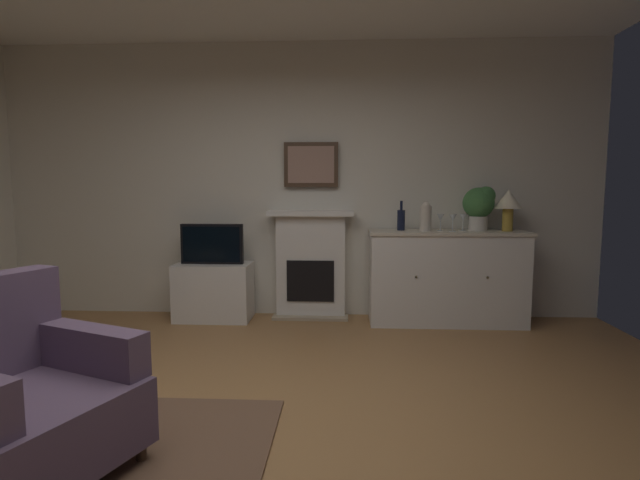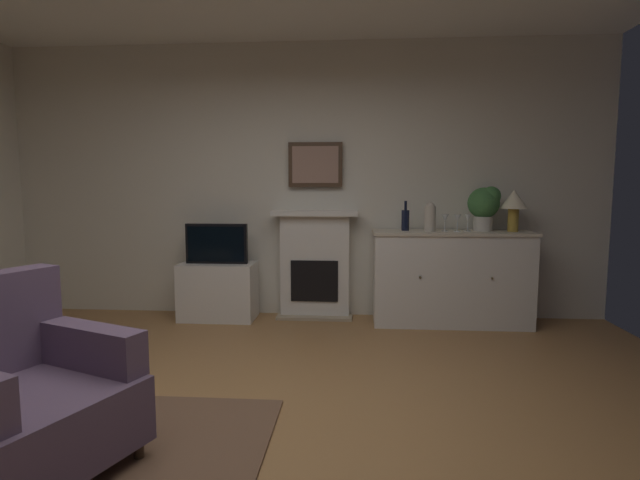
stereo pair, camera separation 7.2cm
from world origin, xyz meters
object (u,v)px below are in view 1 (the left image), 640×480
vase_decorative (426,217)px  wine_glass_left (440,218)px  fireplace_unit (311,264)px  wine_glass_center (453,219)px  tv_set (212,244)px  table_lamp (508,202)px  wine_bottle (401,219)px  tv_cabinet (214,291)px  potted_plant_small (480,204)px  sideboard_cabinet (446,277)px  wine_glass_right (463,218)px  framed_picture (311,165)px  armchair (18,398)px

vase_decorative → wine_glass_left: bearing=15.4°
fireplace_unit → wine_glass_left: fireplace_unit is taller
wine_glass_center → tv_set: wine_glass_center is taller
table_lamp → wine_bottle: table_lamp is taller
tv_cabinet → vase_decorative: bearing=-1.8°
table_lamp → vase_decorative: 0.80m
wine_glass_left → potted_plant_small: 0.41m
sideboard_cabinet → vase_decorative: size_ratio=5.40×
wine_glass_left → wine_glass_center: (0.11, -0.04, 0.00)m
wine_glass_center → tv_cabinet: wine_glass_center is taller
wine_bottle → tv_set: (-1.87, -0.05, -0.25)m
wine_glass_right → tv_cabinet: bearing=179.9°
tv_set → framed_picture: bearing=13.3°
vase_decorative → tv_set: vase_decorative is taller
table_lamp → wine_glass_left: 0.66m
vase_decorative → tv_cabinet: bearing=178.2°
tv_set → armchair: 2.73m
framed_picture → potted_plant_small: 1.71m
fireplace_unit → tv_set: 1.02m
wine_glass_right → wine_bottle: bearing=176.9°
potted_plant_small → armchair: bearing=-135.4°
armchair → framed_picture: bearing=68.9°
armchair → wine_glass_center: bearing=46.6°
sideboard_cabinet → potted_plant_small: (0.31, 0.05, 0.71)m
wine_glass_center → potted_plant_small: 0.32m
vase_decorative → tv_set: 2.12m
tv_set → armchair: tv_set is taller
wine_glass_right → vase_decorative: (-0.37, -0.06, 0.02)m
sideboard_cabinet → tv_cabinet: (-2.32, 0.02, -0.17)m
wine_bottle → wine_glass_center: wine_bottle is taller
table_lamp → wine_glass_left: size_ratio=2.42×
wine_bottle → wine_glass_left: size_ratio=1.76×
potted_plant_small → armchair: (-2.78, -2.75, -0.79)m
framed_picture → potted_plant_small: (1.65, -0.18, -0.39)m
fireplace_unit → wine_glass_left: bearing=-8.3°
wine_bottle → wine_glass_right: bearing=-3.1°
tv_set → vase_decorative: bearing=-1.1°
fireplace_unit → vase_decorative: bearing=-11.5°
framed_picture → armchair: bearing=-111.1°
wine_glass_center → wine_glass_right: same height
wine_bottle → wine_glass_left: 0.38m
framed_picture → tv_set: (-0.97, -0.23, -0.79)m
wine_bottle → potted_plant_small: 0.77m
fireplace_unit → wine_glass_right: size_ratio=6.67×
fireplace_unit → armchair: bearing=-111.4°
potted_plant_small → table_lamp: bearing=-9.9°
sideboard_cabinet → potted_plant_small: size_ratio=3.53×
wine_bottle → table_lamp: bearing=-2.3°
vase_decorative → armchair: vase_decorative is taller
wine_glass_left → wine_glass_center: size_ratio=1.00×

